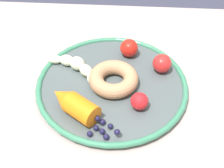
# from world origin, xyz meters

# --- Properties ---
(dining_table) EXTENTS (0.95, 0.77, 0.75)m
(dining_table) POSITION_xyz_m (0.00, 0.00, 0.64)
(dining_table) COLOR gray
(dining_table) RESTS_ON ground_plane
(plate) EXTENTS (0.32, 0.32, 0.02)m
(plate) POSITION_xyz_m (-0.03, -0.05, 0.76)
(plate) COLOR #455052
(plate) RESTS_ON dining_table
(banana) EXTENTS (0.12, 0.09, 0.03)m
(banana) POSITION_xyz_m (0.05, -0.09, 0.77)
(banana) COLOR #E4EABF
(banana) RESTS_ON plate
(carrot_orange) EXTENTS (0.11, 0.10, 0.04)m
(carrot_orange) POSITION_xyz_m (0.04, 0.03, 0.78)
(carrot_orange) COLOR orange
(carrot_orange) RESTS_ON plate
(donut) EXTENTS (0.15, 0.15, 0.03)m
(donut) POSITION_xyz_m (-0.03, -0.05, 0.77)
(donut) COLOR tan
(donut) RESTS_ON plate
(blueberry_pile) EXTENTS (0.06, 0.05, 0.02)m
(blueberry_pile) POSITION_xyz_m (-0.02, 0.07, 0.77)
(blueberry_pile) COLOR #191638
(blueberry_pile) RESTS_ON plate
(tomato_near) EXTENTS (0.04, 0.04, 0.04)m
(tomato_near) POSITION_xyz_m (-0.09, 0.01, 0.78)
(tomato_near) COLOR red
(tomato_near) RESTS_ON plate
(tomato_mid) EXTENTS (0.04, 0.04, 0.04)m
(tomato_mid) POSITION_xyz_m (-0.14, -0.10, 0.78)
(tomato_mid) COLOR red
(tomato_mid) RESTS_ON plate
(tomato_far) EXTENTS (0.04, 0.04, 0.04)m
(tomato_far) POSITION_xyz_m (-0.06, -0.15, 0.78)
(tomato_far) COLOR red
(tomato_far) RESTS_ON plate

